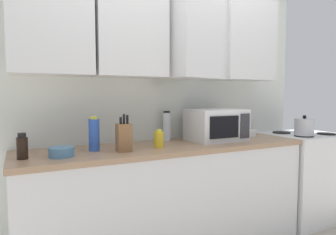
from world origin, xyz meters
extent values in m
cube|color=silver|center=(0.00, 0.03, 1.30)|extent=(3.24, 0.06, 2.60)
cube|color=silver|center=(-0.88, -0.15, 1.83)|extent=(0.56, 0.33, 0.75)
cube|color=silver|center=(-0.29, -0.15, 1.83)|extent=(0.56, 0.33, 0.75)
cube|color=silver|center=(0.29, -0.20, 1.83)|extent=(0.64, 0.48, 0.75)
cube|color=silver|center=(0.88, -0.15, 1.83)|extent=(0.56, 0.33, 0.75)
cube|color=silver|center=(0.00, -0.30, 0.43)|extent=(2.34, 0.60, 0.86)
cube|color=#9E7A5B|center=(0.00, -0.30, 0.88)|extent=(2.37, 0.63, 0.04)
cube|color=silver|center=(1.57, -0.32, 0.45)|extent=(0.76, 0.64, 0.90)
cylinder|color=black|center=(1.40, -0.46, 0.91)|extent=(0.18, 0.18, 0.01)
cylinder|color=black|center=(1.74, -0.46, 0.91)|extent=(0.18, 0.18, 0.01)
cylinder|color=black|center=(1.40, -0.18, 0.91)|extent=(0.18, 0.18, 0.01)
cylinder|color=black|center=(1.74, -0.18, 0.91)|extent=(0.18, 0.18, 0.01)
cylinder|color=#B2B2B7|center=(1.40, -0.46, 0.99)|extent=(0.18, 0.18, 0.16)
sphere|color=black|center=(1.40, -0.46, 1.09)|extent=(0.04, 0.04, 0.04)
cube|color=silver|center=(0.48, -0.28, 1.04)|extent=(0.48, 0.36, 0.28)
cube|color=black|center=(0.43, -0.47, 1.04)|extent=(0.29, 0.01, 0.18)
cube|color=#2D2D33|center=(0.65, -0.46, 1.04)|extent=(0.10, 0.01, 0.21)
cube|color=brown|center=(-0.43, -0.40, 1.00)|extent=(0.11, 0.13, 0.20)
cylinder|color=black|center=(-0.45, -0.41, 1.13)|extent=(0.02, 0.02, 0.05)
cylinder|color=black|center=(-0.43, -0.41, 1.14)|extent=(0.02, 0.02, 0.07)
cylinder|color=black|center=(-0.40, -0.41, 1.13)|extent=(0.02, 0.02, 0.06)
cylinder|color=black|center=(-1.09, -0.37, 0.97)|extent=(0.07, 0.07, 0.14)
cylinder|color=black|center=(-1.09, -0.37, 1.05)|extent=(0.05, 0.05, 0.03)
cylinder|color=silver|center=(0.08, -0.08, 1.02)|extent=(0.07, 0.07, 0.25)
cylinder|color=black|center=(0.08, -0.08, 1.16)|extent=(0.06, 0.06, 0.02)
cylinder|color=#2D56B7|center=(-0.61, -0.29, 1.02)|extent=(0.08, 0.08, 0.23)
cylinder|color=yellow|center=(-0.61, -0.29, 1.14)|extent=(0.05, 0.05, 0.02)
cylinder|color=gold|center=(-0.14, -0.38, 0.96)|extent=(0.07, 0.07, 0.12)
cylinder|color=yellow|center=(-0.14, -0.38, 1.03)|extent=(0.05, 0.05, 0.02)
cylinder|color=teal|center=(-0.85, -0.40, 0.93)|extent=(0.17, 0.17, 0.06)
cylinder|color=silver|center=(0.93, -0.18, 0.93)|extent=(0.17, 0.17, 0.06)
camera|label=1|loc=(-1.10, -2.45, 1.31)|focal=31.84mm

